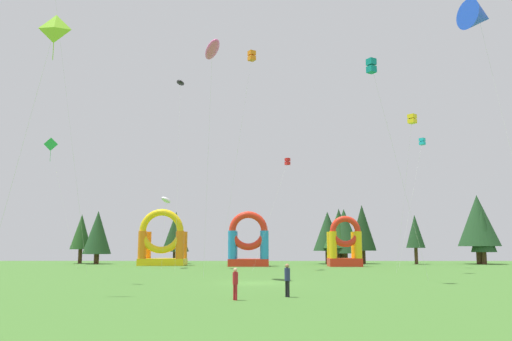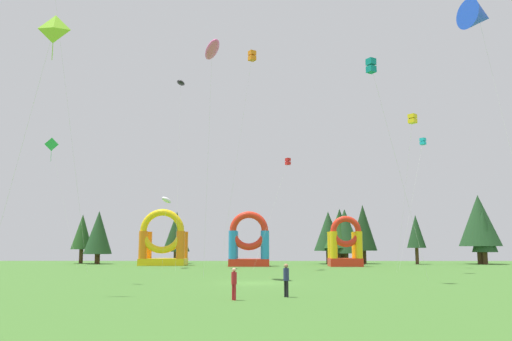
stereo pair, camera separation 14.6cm
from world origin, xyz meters
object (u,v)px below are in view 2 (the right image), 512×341
object	(u,v)px
kite_blue_delta	(478,16)
kite_black_parafoil	(181,83)
person_far_side	(286,277)
inflatable_blue_arch	(249,245)
kite_white_parafoil	(167,200)
kite_red_box	(288,162)
inflatable_yellow_castle	(345,247)
kite_teal_box	(371,66)
inflatable_red_slide	(163,244)
kite_green_diamond	(52,146)
kite_yellow_box	(412,119)
kite_orange_box	(252,56)
kite_lime_diamond	(53,30)
kite_pink_parafoil	(212,50)
kite_cyan_box	(423,142)
person_midfield	(234,281)

from	to	relation	value
kite_blue_delta	kite_black_parafoil	xyz separation A→B (m)	(-27.23, 25.85, 3.28)
person_far_side	inflatable_blue_arch	world-z (taller)	inflatable_blue_arch
kite_white_parafoil	kite_red_box	distance (m)	16.14
kite_blue_delta	inflatable_blue_arch	distance (m)	41.46
kite_red_box	inflatable_yellow_castle	size ratio (longest dim) A/B	1.97
kite_teal_box	kite_red_box	size ratio (longest dim) A/B	1.28
kite_black_parafoil	inflatable_red_slide	size ratio (longest dim) A/B	3.07
inflatable_yellow_castle	inflatable_blue_arch	size ratio (longest dim) A/B	0.91
kite_green_diamond	kite_yellow_box	distance (m)	45.61
kite_green_diamond	kite_orange_box	world-z (taller)	kite_orange_box
kite_white_parafoil	kite_red_box	xyz separation A→B (m)	(15.21, -3.29, 4.29)
kite_red_box	kite_orange_box	size ratio (longest dim) A/B	0.51
kite_white_parafoil	kite_lime_diamond	world-z (taller)	kite_lime_diamond
kite_teal_box	kite_yellow_box	size ratio (longest dim) A/B	1.04
kite_white_parafoil	kite_lime_diamond	size ratio (longest dim) A/B	0.58
kite_teal_box	kite_orange_box	world-z (taller)	kite_orange_box
kite_white_parafoil	kite_red_box	bearing A→B (deg)	-12.19
kite_green_diamond	inflatable_red_slide	bearing A→B (deg)	26.86
inflatable_yellow_castle	kite_yellow_box	bearing A→B (deg)	-75.54
kite_pink_parafoil	kite_lime_diamond	bearing A→B (deg)	-118.38
kite_green_diamond	kite_cyan_box	world-z (taller)	kite_cyan_box
kite_green_diamond	inflatable_red_slide	world-z (taller)	kite_green_diamond
kite_pink_parafoil	kite_black_parafoil	xyz separation A→B (m)	(-6.19, 21.30, 4.06)
kite_green_diamond	person_midfield	bearing A→B (deg)	-56.73
person_midfield	person_far_side	xyz separation A→B (m)	(2.64, 1.60, 0.09)
kite_white_parafoil	kite_lime_diamond	bearing A→B (deg)	-89.81
inflatable_red_slide	kite_white_parafoil	bearing A→B (deg)	-77.04
kite_cyan_box	kite_green_diamond	bearing A→B (deg)	179.35
kite_lime_diamond	inflatable_blue_arch	size ratio (longest dim) A/B	2.13
kite_blue_delta	kite_red_box	xyz separation A→B (m)	(-13.66, 23.58, -7.46)
kite_pink_parafoil	kite_white_parafoil	distance (m)	26.08
kite_blue_delta	inflatable_red_slide	bearing A→B (deg)	131.08
inflatable_yellow_castle	person_midfield	bearing A→B (deg)	-105.81
kite_black_parafoil	inflatable_blue_arch	size ratio (longest dim) A/B	3.29
person_midfield	person_far_side	distance (m)	3.09
kite_blue_delta	kite_red_box	distance (m)	28.26
kite_red_box	inflatable_red_slide	xyz separation A→B (m)	(-17.17, 11.79, -9.80)
kite_teal_box	kite_lime_diamond	size ratio (longest dim) A/B	1.08
kite_blue_delta	kite_pink_parafoil	distance (m)	21.53
kite_orange_box	person_far_side	distance (m)	40.28
person_midfield	kite_orange_box	bearing A→B (deg)	136.97
kite_teal_box	kite_orange_box	distance (m)	25.07
kite_yellow_box	person_midfield	bearing A→B (deg)	-122.72
kite_lime_diamond	kite_cyan_box	size ratio (longest dim) A/B	0.95
person_midfield	inflatable_red_slide	size ratio (longest dim) A/B	0.20
kite_white_parafoil	kite_orange_box	size ratio (longest dim) A/B	0.35
kite_blue_delta	kite_cyan_box	xyz separation A→B (m)	(4.10, 27.87, -4.13)
kite_pink_parafoil	kite_black_parafoil	distance (m)	22.55
kite_red_box	kite_green_diamond	bearing A→B (deg)	171.08
kite_green_diamond	inflatable_yellow_castle	world-z (taller)	kite_green_diamond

